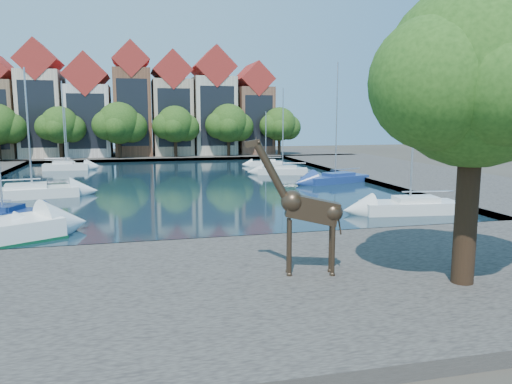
% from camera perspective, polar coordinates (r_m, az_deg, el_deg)
% --- Properties ---
extents(ground, '(160.00, 160.00, 0.00)m').
position_cam_1_polar(ground, '(25.44, -4.25, -6.21)').
color(ground, '#38332B').
rests_on(ground, ground).
extents(water_basin, '(38.00, 50.00, 0.08)m').
position_cam_1_polar(water_basin, '(48.85, -8.92, 0.96)').
color(water_basin, black).
rests_on(water_basin, ground).
extents(near_quay, '(50.00, 14.00, 0.50)m').
position_cam_1_polar(near_quay, '(18.79, -0.66, -10.84)').
color(near_quay, '#504C45').
rests_on(near_quay, ground).
extents(far_quay, '(60.00, 16.00, 0.50)m').
position_cam_1_polar(far_quay, '(80.60, -10.88, 4.08)').
color(far_quay, '#504C45').
rests_on(far_quay, ground).
extents(right_quay, '(14.00, 52.00, 0.50)m').
position_cam_1_polar(right_quay, '(56.65, 17.17, 1.95)').
color(right_quay, '#504C45').
rests_on(right_quay, ground).
extents(plane_tree, '(8.32, 6.40, 10.62)m').
position_cam_1_polar(plane_tree, '(19.20, 24.02, 11.36)').
color(plane_tree, '#332114').
rests_on(plane_tree, near_quay).
extents(townhouse_west_mid, '(5.94, 9.18, 16.79)m').
position_cam_1_polar(townhouse_west_mid, '(81.30, -23.25, 9.21)').
color(townhouse_west_mid, beige).
rests_on(townhouse_west_mid, far_quay).
extents(townhouse_west_inner, '(6.43, 9.18, 15.15)m').
position_cam_1_polar(townhouse_west_inner, '(80.51, -18.60, 8.84)').
color(townhouse_west_inner, silver).
rests_on(townhouse_west_inner, far_quay).
extents(townhouse_center, '(5.44, 9.18, 16.93)m').
position_cam_1_polar(townhouse_center, '(80.26, -13.94, 9.76)').
color(townhouse_center, brown).
rests_on(townhouse_center, far_quay).
extents(townhouse_east_inner, '(5.94, 9.18, 15.79)m').
position_cam_1_polar(townhouse_east_inner, '(80.47, -9.59, 9.44)').
color(townhouse_east_inner, tan).
rests_on(townhouse_east_inner, far_quay).
extents(townhouse_east_mid, '(6.43, 9.18, 16.65)m').
position_cam_1_polar(townhouse_east_mid, '(81.22, -4.95, 9.78)').
color(townhouse_east_mid, beige).
rests_on(townhouse_east_mid, far_quay).
extents(townhouse_east_end, '(5.44, 9.18, 14.43)m').
position_cam_1_polar(townhouse_east_end, '(82.46, -0.42, 9.11)').
color(townhouse_east_end, brown).
rests_on(townhouse_east_end, far_quay).
extents(far_tree_west, '(6.76, 5.20, 7.36)m').
position_cam_1_polar(far_tree_west, '(75.41, -21.45, 7.00)').
color(far_tree_west, '#332114').
rests_on(far_tree_west, far_quay).
extents(far_tree_mid_west, '(7.80, 6.00, 8.00)m').
position_cam_1_polar(far_tree_mid_west, '(74.78, -15.32, 7.45)').
color(far_tree_mid_west, '#332114').
rests_on(far_tree_mid_west, far_quay).
extents(far_tree_mid_east, '(7.02, 5.40, 7.52)m').
position_cam_1_polar(far_tree_mid_east, '(75.01, -9.15, 7.53)').
color(far_tree_mid_east, '#332114').
rests_on(far_tree_mid_east, far_quay).
extents(far_tree_east, '(7.54, 5.80, 7.84)m').
position_cam_1_polar(far_tree_east, '(76.08, -3.08, 7.72)').
color(far_tree_east, '#332114').
rests_on(far_tree_east, far_quay).
extents(far_tree_far_east, '(6.76, 5.20, 7.36)m').
position_cam_1_polar(far_tree_far_east, '(77.96, 2.75, 7.63)').
color(far_tree_far_east, '#332114').
rests_on(far_tree_far_east, far_quay).
extents(giraffe_statue, '(3.62, 1.15, 5.19)m').
position_cam_1_polar(giraffe_statue, '(18.97, 5.62, -1.93)').
color(giraffe_statue, '#38291C').
rests_on(giraffe_statue, near_quay).
extents(sailboat_left_b, '(6.91, 4.77, 12.55)m').
position_cam_1_polar(sailboat_left_b, '(34.45, -26.95, -2.07)').
color(sailboat_left_b, navy).
rests_on(sailboat_left_b, water_basin).
extents(sailboat_left_c, '(7.24, 3.50, 10.14)m').
position_cam_1_polar(sailboat_left_c, '(43.48, -24.20, 0.21)').
color(sailboat_left_c, silver).
rests_on(sailboat_left_c, water_basin).
extents(sailboat_left_d, '(5.19, 1.90, 10.51)m').
position_cam_1_polar(sailboat_left_d, '(64.12, -20.88, 2.92)').
color(sailboat_left_d, silver).
rests_on(sailboat_left_d, water_basin).
extents(sailboat_left_e, '(5.53, 2.84, 7.41)m').
position_cam_1_polar(sailboat_left_e, '(65.47, -20.72, 2.89)').
color(sailboat_left_e, white).
rests_on(sailboat_left_e, water_basin).
extents(sailboat_right_a, '(6.62, 2.99, 11.52)m').
position_cam_1_polar(sailboat_right_a, '(34.91, 17.19, -1.32)').
color(sailboat_right_a, silver).
rests_on(sailboat_right_a, water_basin).
extents(sailboat_right_b, '(7.09, 4.23, 11.50)m').
position_cam_1_polar(sailboat_right_b, '(49.29, 9.05, 1.69)').
color(sailboat_right_b, navy).
rests_on(sailboat_right_b, water_basin).
extents(sailboat_right_c, '(5.77, 3.32, 9.48)m').
position_cam_1_polar(sailboat_right_c, '(55.64, 3.06, 2.59)').
color(sailboat_right_c, silver).
rests_on(sailboat_right_c, water_basin).
extents(sailboat_right_d, '(4.52, 2.16, 6.99)m').
position_cam_1_polar(sailboat_right_d, '(64.73, 1.12, 3.40)').
color(sailboat_right_d, white).
rests_on(sailboat_right_d, water_basin).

